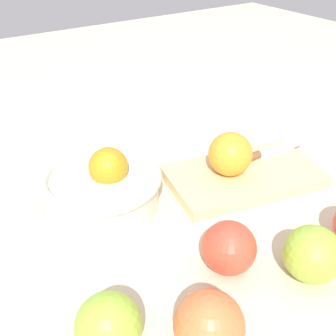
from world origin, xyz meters
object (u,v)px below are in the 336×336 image
(apple_front_left, at_px, (229,248))
(apple_front_left_3, at_px, (109,326))
(cutting_board, at_px, (244,176))
(knife, at_px, (263,154))
(apple_front_center, at_px, (312,254))
(orange_on_board, at_px, (230,154))
(bowl, at_px, (101,186))
(apple_front_left_2, at_px, (209,325))

(apple_front_left, xyz_separation_m, apple_front_left_3, (-0.18, -0.02, 0.00))
(cutting_board, distance_m, knife, 0.07)
(apple_front_left_3, relative_size, apple_front_center, 0.96)
(cutting_board, bearing_deg, apple_front_center, -110.90)
(cutting_board, height_order, apple_front_center, apple_front_center)
(orange_on_board, bearing_deg, cutting_board, -25.71)
(cutting_board, bearing_deg, apple_front_left, -138.02)
(cutting_board, height_order, apple_front_left, apple_front_left)
(apple_front_left, bearing_deg, bowl, 109.45)
(cutting_board, relative_size, apple_front_left_2, 3.43)
(apple_front_left_3, bearing_deg, cutting_board, 25.67)
(cutting_board, bearing_deg, knife, 18.13)
(apple_front_left, relative_size, apple_front_left_3, 0.99)
(knife, xyz_separation_m, apple_front_left_3, (-0.40, -0.18, 0.01))
(apple_front_left, bearing_deg, apple_front_left_3, -173.61)
(cutting_board, xyz_separation_m, apple_front_center, (-0.08, -0.21, 0.03))
(apple_front_center, bearing_deg, cutting_board, 69.10)
(apple_front_left_3, xyz_separation_m, apple_front_center, (0.25, -0.05, 0.00))
(knife, relative_size, apple_front_left_3, 2.21)
(knife, distance_m, apple_front_left, 0.27)
(cutting_board, distance_m, apple_front_left, 0.21)
(knife, relative_size, apple_front_center, 2.13)
(apple_front_left_2, height_order, apple_front_center, apple_front_left_2)
(bowl, height_order, knife, bowl)
(bowl, bearing_deg, apple_front_left, -70.55)
(orange_on_board, distance_m, apple_front_left_2, 0.32)
(apple_front_center, bearing_deg, apple_front_left_3, 169.67)
(cutting_board, xyz_separation_m, orange_on_board, (-0.02, 0.01, 0.05))
(orange_on_board, relative_size, apple_front_center, 1.00)
(cutting_board, xyz_separation_m, apple_front_left_3, (-0.33, -0.16, 0.03))
(apple_front_left_2, bearing_deg, bowl, 86.33)
(bowl, relative_size, knife, 1.22)
(apple_front_left_3, bearing_deg, apple_front_left_2, -34.24)
(orange_on_board, bearing_deg, apple_front_left, -130.83)
(apple_front_left_3, bearing_deg, bowl, 65.99)
(cutting_board, bearing_deg, orange_on_board, 154.29)
(orange_on_board, bearing_deg, apple_front_left_2, -134.37)
(knife, bearing_deg, apple_front_center, -122.08)
(cutting_board, xyz_separation_m, knife, (0.06, 0.02, 0.01))
(orange_on_board, relative_size, apple_front_left, 1.04)
(bowl, relative_size, apple_front_left, 2.72)
(bowl, xyz_separation_m, apple_front_left_3, (-0.10, -0.23, -0.00))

